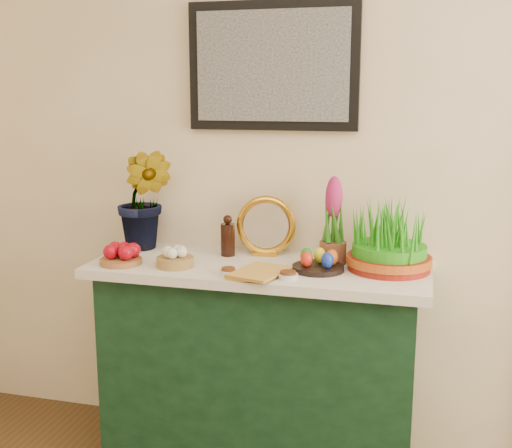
{
  "coord_description": "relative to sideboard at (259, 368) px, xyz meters",
  "views": [
    {
      "loc": [
        0.29,
        -0.49,
        1.59
      ],
      "look_at": [
        -0.36,
        1.95,
        1.07
      ],
      "focal_mm": 45.0,
      "sensor_mm": 36.0,
      "label": 1
    }
  ],
  "objects": [
    {
      "name": "hyacinth_pink",
      "position": [
        0.29,
        0.09,
        0.63
      ],
      "size": [
        0.11,
        0.11,
        0.37
      ],
      "color": "brown",
      "rests_on": "tablecloth"
    },
    {
      "name": "vinegar_cruet",
      "position": [
        -0.17,
        0.1,
        0.54
      ],
      "size": [
        0.06,
        0.06,
        0.18
      ],
      "color": "black",
      "rests_on": "tablecloth"
    },
    {
      "name": "mirror",
      "position": [
        -0.01,
        0.16,
        0.59
      ],
      "size": [
        0.27,
        0.09,
        0.26
      ],
      "color": "gold",
      "rests_on": "tablecloth"
    },
    {
      "name": "book",
      "position": [
        -0.04,
        -0.15,
        0.48
      ],
      "size": [
        0.21,
        0.27,
        0.03
      ],
      "primitive_type": "imported",
      "rotation": [
        0.0,
        0.0,
        -0.27
      ],
      "color": "gold",
      "rests_on": "tablecloth"
    },
    {
      "name": "hyacinth_green",
      "position": [
        -0.57,
        0.12,
        0.77
      ],
      "size": [
        0.31,
        0.27,
        0.61
      ],
      "primitive_type": "imported",
      "rotation": [
        0.0,
        0.0,
        0.03
      ],
      "color": "#2B7218",
      "rests_on": "tablecloth"
    },
    {
      "name": "apple_bowl",
      "position": [
        -0.56,
        -0.15,
        0.5
      ],
      "size": [
        0.17,
        0.17,
        0.09
      ],
      "color": "#965D32",
      "rests_on": "tablecloth"
    },
    {
      "name": "tablecloth",
      "position": [
        0.0,
        0.0,
        0.45
      ],
      "size": [
        1.4,
        0.55,
        0.04
      ],
      "primitive_type": "cube",
      "color": "white",
      "rests_on": "sideboard"
    },
    {
      "name": "garlic_basket",
      "position": [
        -0.32,
        -0.13,
        0.5
      ],
      "size": [
        0.16,
        0.16,
        0.09
      ],
      "color": "#B08847",
      "rests_on": "tablecloth"
    },
    {
      "name": "egg_plate",
      "position": [
        0.25,
        -0.04,
        0.5
      ],
      "size": [
        0.25,
        0.25,
        0.09
      ],
      "color": "black",
      "rests_on": "tablecloth"
    },
    {
      "name": "spice_dish_right",
      "position": [
        0.16,
        -0.18,
        0.48
      ],
      "size": [
        0.08,
        0.08,
        0.03
      ],
      "color": "silver",
      "rests_on": "tablecloth"
    },
    {
      "name": "wheatgrass_sabzeh",
      "position": [
        0.53,
        0.05,
        0.59
      ],
      "size": [
        0.34,
        0.34,
        0.28
      ],
      "color": "maroon",
      "rests_on": "tablecloth"
    },
    {
      "name": "spice_dish_left",
      "position": [
        -0.08,
        -0.18,
        0.48
      ],
      "size": [
        0.07,
        0.07,
        0.03
      ],
      "color": "silver",
      "rests_on": "tablecloth"
    },
    {
      "name": "sideboard",
      "position": [
        0.0,
        0.0,
        0.0
      ],
      "size": [
        1.3,
        0.45,
        0.85
      ],
      "primitive_type": "cube",
      "color": "#163C21",
      "rests_on": "ground"
    }
  ]
}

